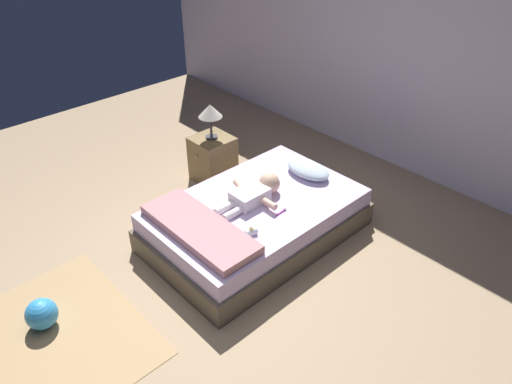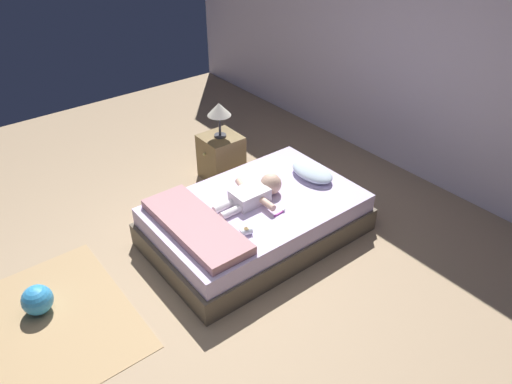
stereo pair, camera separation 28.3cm
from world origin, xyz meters
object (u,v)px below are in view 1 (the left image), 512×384
Objects in this scene: baby_bottle at (251,232)px; lamp at (210,112)px; baby at (256,192)px; toy_ball at (42,314)px; pillow at (308,169)px; toothbrush at (282,212)px; nightstand at (213,159)px; bed at (256,220)px.

lamp is at bearing 153.05° from baby_bottle.
baby is 2.91× the size of toy_ball.
toothbrush is at bearing -67.43° from pillow.
lamp reaches higher than toothbrush.
baby_bottle reaches higher than toy_ball.
nightstand reaches higher than baby_bottle.
baby_bottle is at bearing -46.89° from baby.
baby reaches higher than pillow.
baby reaches higher than nightstand.
pillow is 0.65m from toothbrush.
bed is 3.79× the size of nightstand.
nightstand is 1.33× the size of lamp.
baby_bottle is (0.30, -0.98, -0.02)m from pillow.
nightstand is (-1.01, -0.31, -0.19)m from pillow.
toy_ball is 2.17× the size of baby_bottle.
baby reaches higher than baby_bottle.
nightstand is at bearing 162.36° from baby.
pillow is 1.02m from baby_bottle.
pillow is at bearing 17.35° from nightstand.
nightstand is at bearing 153.06° from baby_bottle.
lamp is (-1.00, 0.33, 0.58)m from bed.
lamp is (-0.97, 0.31, 0.32)m from baby.
lamp is at bearing 167.31° from toothbrush.
toothbrush is (0.28, 0.03, -0.06)m from baby.
toothbrush is 0.55× the size of toy_ball.
toy_ball is (-0.30, -2.43, -0.31)m from pillow.
pillow is at bearing 106.90° from baby_bottle.
bed is 1.20m from lamp.
bed is 17.70× the size of baby_bottle.
nightstand is 2.23m from toy_ball.
pillow is 0.62m from baby.
baby_bottle is at bearing -26.94° from nightstand.
nightstand is at bearing -90.00° from lamp.
toothbrush is 1.34m from lamp.
bed is at bearing 80.58° from toy_ball.
nightstand is at bearing 161.66° from bed.
pillow is at bearing 86.90° from baby.
bed is 1.06m from nightstand.
lamp reaches higher than pillow.
lamp reaches higher than bed.
lamp reaches higher than baby_bottle.
pillow reaches higher than baby_bottle.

